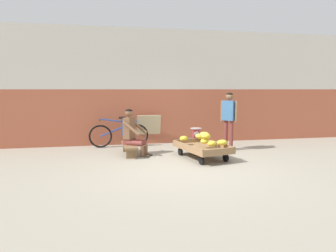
{
  "coord_description": "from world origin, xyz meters",
  "views": [
    {
      "loc": [
        -1.51,
        -5.76,
        1.62
      ],
      "look_at": [
        -0.16,
        1.14,
        0.75
      ],
      "focal_mm": 31.86,
      "sensor_mm": 36.0,
      "label": 1
    }
  ],
  "objects_px": {
    "shopping_bag": "(201,149)",
    "customer_adult": "(229,115)",
    "sign_board": "(149,129)",
    "bicycle_near_left": "(119,135)",
    "banana_cart": "(202,148)",
    "vendor_seated": "(132,132)",
    "weighing_scale": "(196,133)",
    "low_bench": "(129,147)",
    "plastic_crate": "(196,144)"
  },
  "relations": [
    {
      "from": "shopping_bag",
      "to": "customer_adult",
      "type": "bearing_deg",
      "value": 20.26
    },
    {
      "from": "sign_board",
      "to": "bicycle_near_left",
      "type": "bearing_deg",
      "value": -160.46
    },
    {
      "from": "banana_cart",
      "to": "sign_board",
      "type": "distance_m",
      "value": 2.33
    },
    {
      "from": "vendor_seated",
      "to": "bicycle_near_left",
      "type": "height_order",
      "value": "vendor_seated"
    },
    {
      "from": "sign_board",
      "to": "weighing_scale",
      "type": "bearing_deg",
      "value": -45.12
    },
    {
      "from": "banana_cart",
      "to": "low_bench",
      "type": "relative_size",
      "value": 1.43
    },
    {
      "from": "low_bench",
      "to": "plastic_crate",
      "type": "distance_m",
      "value": 1.81
    },
    {
      "from": "plastic_crate",
      "to": "customer_adult",
      "type": "xyz_separation_m",
      "value": [
        0.85,
        -0.18,
        0.8
      ]
    },
    {
      "from": "plastic_crate",
      "to": "weighing_scale",
      "type": "bearing_deg",
      "value": -90.0
    },
    {
      "from": "bicycle_near_left",
      "to": "customer_adult",
      "type": "xyz_separation_m",
      "value": [
        2.86,
        -0.99,
        0.6
      ]
    },
    {
      "from": "bicycle_near_left",
      "to": "shopping_bag",
      "type": "distance_m",
      "value": 2.41
    },
    {
      "from": "low_bench",
      "to": "shopping_bag",
      "type": "relative_size",
      "value": 4.64
    },
    {
      "from": "vendor_seated",
      "to": "weighing_scale",
      "type": "distance_m",
      "value": 1.75
    },
    {
      "from": "vendor_seated",
      "to": "plastic_crate",
      "type": "distance_m",
      "value": 1.79
    },
    {
      "from": "banana_cart",
      "to": "sign_board",
      "type": "bearing_deg",
      "value": 115.15
    },
    {
      "from": "plastic_crate",
      "to": "shopping_bag",
      "type": "bearing_deg",
      "value": -89.82
    },
    {
      "from": "banana_cart",
      "to": "low_bench",
      "type": "height_order",
      "value": "banana_cart"
    },
    {
      "from": "vendor_seated",
      "to": "bicycle_near_left",
      "type": "bearing_deg",
      "value": 104.78
    },
    {
      "from": "bicycle_near_left",
      "to": "weighing_scale",
      "type": "bearing_deg",
      "value": -22.05
    },
    {
      "from": "banana_cart",
      "to": "customer_adult",
      "type": "xyz_separation_m",
      "value": [
        0.99,
        0.8,
        0.71
      ]
    },
    {
      "from": "bicycle_near_left",
      "to": "sign_board",
      "type": "relative_size",
      "value": 1.9
    },
    {
      "from": "plastic_crate",
      "to": "sign_board",
      "type": "distance_m",
      "value": 1.62
    },
    {
      "from": "low_bench",
      "to": "plastic_crate",
      "type": "xyz_separation_m",
      "value": [
        1.79,
        0.26,
        -0.05
      ]
    },
    {
      "from": "customer_adult",
      "to": "weighing_scale",
      "type": "bearing_deg",
      "value": 168.26
    },
    {
      "from": "customer_adult",
      "to": "bicycle_near_left",
      "type": "bearing_deg",
      "value": 160.88
    },
    {
      "from": "shopping_bag",
      "to": "sign_board",
      "type": "bearing_deg",
      "value": 124.84
    },
    {
      "from": "banana_cart",
      "to": "shopping_bag",
      "type": "distance_m",
      "value": 0.52
    },
    {
      "from": "banana_cart",
      "to": "customer_adult",
      "type": "relative_size",
      "value": 1.04
    },
    {
      "from": "weighing_scale",
      "to": "sign_board",
      "type": "distance_m",
      "value": 1.59
    },
    {
      "from": "low_bench",
      "to": "sign_board",
      "type": "xyz_separation_m",
      "value": [
        0.67,
        1.39,
        0.23
      ]
    },
    {
      "from": "bicycle_near_left",
      "to": "sign_board",
      "type": "distance_m",
      "value": 0.94
    },
    {
      "from": "low_bench",
      "to": "customer_adult",
      "type": "height_order",
      "value": "customer_adult"
    },
    {
      "from": "shopping_bag",
      "to": "banana_cart",
      "type": "bearing_deg",
      "value": -106.1
    },
    {
      "from": "sign_board",
      "to": "shopping_bag",
      "type": "xyz_separation_m",
      "value": [
        1.13,
        -1.62,
        -0.31
      ]
    },
    {
      "from": "plastic_crate",
      "to": "bicycle_near_left",
      "type": "relative_size",
      "value": 0.22
    },
    {
      "from": "weighing_scale",
      "to": "shopping_bag",
      "type": "xyz_separation_m",
      "value": [
        0.0,
        -0.49,
        -0.33
      ]
    },
    {
      "from": "banana_cart",
      "to": "plastic_crate",
      "type": "distance_m",
      "value": 0.99
    },
    {
      "from": "weighing_scale",
      "to": "bicycle_near_left",
      "type": "distance_m",
      "value": 2.17
    },
    {
      "from": "bicycle_near_left",
      "to": "sign_board",
      "type": "bearing_deg",
      "value": 19.54
    },
    {
      "from": "weighing_scale",
      "to": "customer_adult",
      "type": "distance_m",
      "value": 1.0
    },
    {
      "from": "low_bench",
      "to": "shopping_bag",
      "type": "xyz_separation_m",
      "value": [
        1.79,
        -0.23,
        -0.08
      ]
    },
    {
      "from": "weighing_scale",
      "to": "bicycle_near_left",
      "type": "relative_size",
      "value": 0.18
    },
    {
      "from": "weighing_scale",
      "to": "bicycle_near_left",
      "type": "xyz_separation_m",
      "value": [
        -2.01,
        0.81,
        -0.1
      ]
    },
    {
      "from": "vendor_seated",
      "to": "customer_adult",
      "type": "relative_size",
      "value": 0.75
    },
    {
      "from": "banana_cart",
      "to": "bicycle_near_left",
      "type": "distance_m",
      "value": 2.59
    },
    {
      "from": "low_bench",
      "to": "bicycle_near_left",
      "type": "bearing_deg",
      "value": 101.61
    },
    {
      "from": "banana_cart",
      "to": "vendor_seated",
      "type": "xyz_separation_m",
      "value": [
        -1.58,
        0.67,
        0.33
      ]
    },
    {
      "from": "low_bench",
      "to": "sign_board",
      "type": "height_order",
      "value": "sign_board"
    },
    {
      "from": "low_bench",
      "to": "vendor_seated",
      "type": "distance_m",
      "value": 0.38
    },
    {
      "from": "plastic_crate",
      "to": "bicycle_near_left",
      "type": "height_order",
      "value": "bicycle_near_left"
    }
  ]
}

